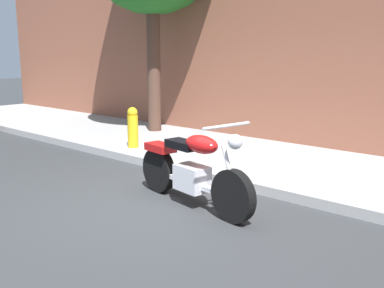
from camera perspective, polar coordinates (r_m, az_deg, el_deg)
ground_plane at (r=5.60m, az=-4.81°, el=-7.97°), size 60.00×60.00×0.00m
sidewalk at (r=7.57m, az=9.77°, el=-2.33°), size 22.05×2.84×0.14m
motorcycle at (r=5.46m, az=0.03°, el=-3.47°), size 2.07×0.76×1.12m
fire_hydrant at (r=8.33m, az=-7.72°, el=1.72°), size 0.20×0.20×0.91m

